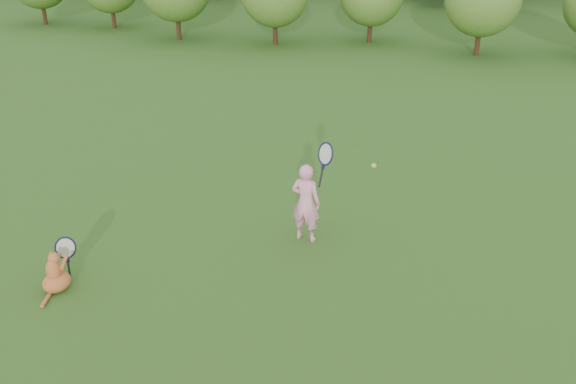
% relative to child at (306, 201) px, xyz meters
% --- Properties ---
extents(ground, '(100.00, 100.00, 0.00)m').
position_rel_child_xyz_m(ground, '(-0.44, -0.83, -0.58)').
color(ground, '#225518').
rests_on(ground, ground).
extents(child, '(0.65, 0.44, 1.65)m').
position_rel_child_xyz_m(child, '(0.00, 0.00, 0.00)').
color(child, pink).
rests_on(child, ground).
extents(cat, '(0.43, 0.70, 0.71)m').
position_rel_child_xyz_m(cat, '(-2.61, -1.90, -0.32)').
color(cat, '#BC5524').
rests_on(cat, ground).
extents(tennis_ball, '(0.07, 0.07, 0.07)m').
position_rel_child_xyz_m(tennis_ball, '(0.81, 0.52, 0.38)').
color(tennis_ball, '#A5D719').
rests_on(tennis_ball, ground).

